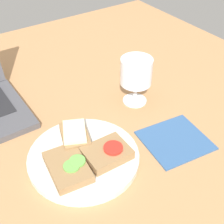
# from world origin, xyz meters

# --- Properties ---
(wooden_table) EXTENTS (1.40, 1.40, 0.03)m
(wooden_table) POSITION_xyz_m (0.00, 0.00, 0.01)
(wooden_table) COLOR #B27F51
(wooden_table) RESTS_ON ground
(plate) EXTENTS (0.25, 0.25, 0.02)m
(plate) POSITION_xyz_m (-0.05, -0.07, 0.04)
(plate) COLOR silver
(plate) RESTS_ON wooden_table
(sandwich_with_cheese) EXTENTS (0.08, 0.10, 0.03)m
(sandwich_with_cheese) POSITION_xyz_m (-0.05, -0.01, 0.06)
(sandwich_with_cheese) COLOR #937047
(sandwich_with_cheese) RESTS_ON plate
(sandwich_with_cucumber) EXTENTS (0.09, 0.12, 0.02)m
(sandwich_with_cucumber) POSITION_xyz_m (-0.10, -0.09, 0.06)
(sandwich_with_cucumber) COLOR #937047
(sandwich_with_cucumber) RESTS_ON plate
(sandwich_with_tomato) EXTENTS (0.10, 0.08, 0.03)m
(sandwich_with_tomato) POSITION_xyz_m (-0.01, -0.10, 0.06)
(sandwich_with_tomato) COLOR #937047
(sandwich_with_tomato) RESTS_ON plate
(wine_glass) EXTENTS (0.09, 0.09, 0.13)m
(wine_glass) POSITION_xyz_m (0.18, 0.05, 0.12)
(wine_glass) COLOR white
(wine_glass) RESTS_ON wooden_table
(napkin) EXTENTS (0.17, 0.16, 0.00)m
(napkin) POSITION_xyz_m (0.16, -0.14, 0.03)
(napkin) COLOR #33598C
(napkin) RESTS_ON wooden_table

